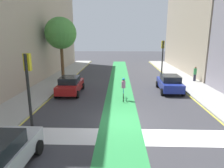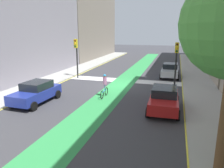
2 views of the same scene
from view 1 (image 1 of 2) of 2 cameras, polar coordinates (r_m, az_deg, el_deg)
name	(u,v)px [view 1 (image 1 of 2)]	position (r m, az deg, el deg)	size (l,w,h in m)	color
ground_plane	(122,121)	(12.53, 2.87, -10.45)	(120.00, 120.00, 0.00)	#38383D
bike_lane_paint	(120,121)	(12.53, 2.28, -10.43)	(2.40, 60.00, 0.01)	#2D8C47
crosswalk_band	(123,137)	(10.73, 3.03, -14.75)	(12.00, 1.80, 0.01)	silver
sidewalk_left	(3,118)	(14.46, -28.74, -8.51)	(3.00, 60.00, 0.15)	#9E9E99
curb_stripe_left	(26,119)	(13.80, -23.27, -9.26)	(0.16, 60.00, 0.01)	yellow
curb_stripe_right	(221,122)	(13.99, 28.65, -9.53)	(0.16, 60.00, 0.01)	yellow
traffic_signal_near_left	(28,76)	(11.93, -22.83, 2.05)	(0.35, 0.52, 4.18)	black
traffic_signal_far_right	(163,52)	(26.29, 14.24, 8.89)	(0.35, 0.52, 4.56)	black
car_red_left_far	(70,85)	(18.47, -11.83, -0.24)	(2.09, 4.23, 1.57)	#A51919
car_blue_right_far	(170,83)	(19.53, 16.13, 0.25)	(2.14, 4.26, 1.57)	navy
cyclist_in_lane	(123,89)	(16.17, 3.28, -1.29)	(0.32, 1.73, 1.86)	black
pedestrian_sidewalk_right_a	(195,74)	(24.41, 22.60, 2.73)	(0.34, 0.34, 1.64)	#262638
street_tree_near	(61,33)	(24.61, -14.44, 13.81)	(3.65, 3.65, 7.13)	brown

